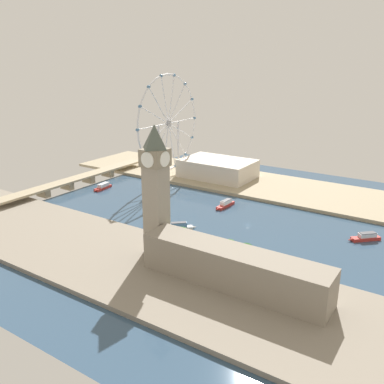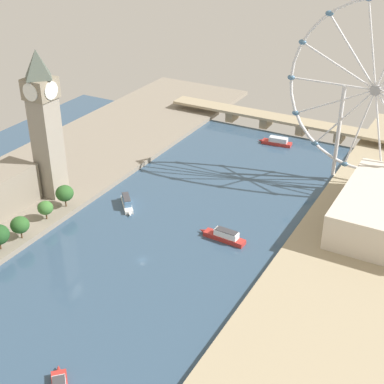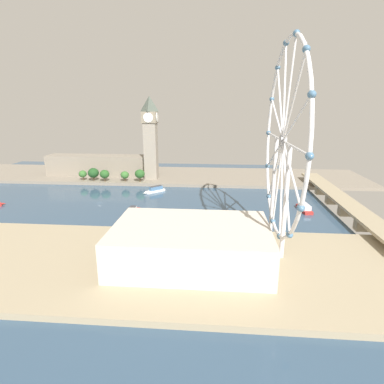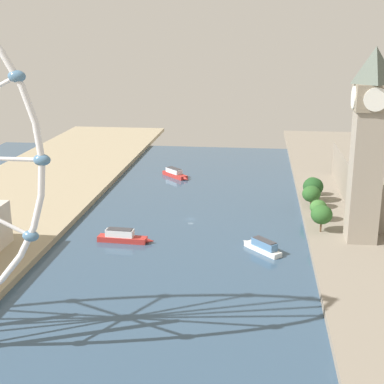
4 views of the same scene
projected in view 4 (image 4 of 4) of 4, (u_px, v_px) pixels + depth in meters
The scene contains 8 objects.
ground_plane at pixel (191, 219), 289.65m from camera, with size 376.30×376.30×0.00m, color #334C66.
riverbank_right at pixel (3, 209), 301.05m from camera, with size 90.00×520.00×3.00m, color tan.
clock_tower at pixel (368, 144), 240.23m from camera, with size 16.11×16.11×85.73m.
parliament_block at pixel (365, 181), 309.36m from camera, with size 22.00×112.48×22.43m, color gray.
tree_row_embankment at pixel (315, 196), 291.56m from camera, with size 12.51×70.32×13.57m.
tour_boat_0 at pixel (175, 174), 372.71m from camera, with size 20.57×21.05×5.93m.
tour_boat_1 at pixel (263, 246), 246.25m from camera, with size 18.25×19.33×5.91m.
tour_boat_2 at pixel (123, 237), 257.92m from camera, with size 27.17×6.80×6.24m.
Camera 4 is at (-33.36, 272.12, 94.56)m, focal length 51.79 mm.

